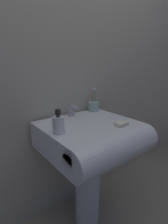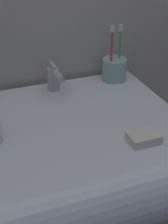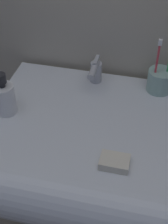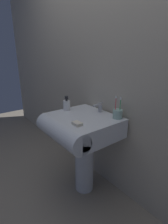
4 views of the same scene
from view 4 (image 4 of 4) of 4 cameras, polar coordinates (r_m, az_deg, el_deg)
name	(u,v)px [view 4 (image 4 of 4)]	position (r m, az deg, el deg)	size (l,w,h in m)	color
ground_plane	(84,187)	(1.98, 0.09, -23.36)	(6.00, 6.00, 0.00)	gray
wall_back	(109,68)	(1.67, 8.29, 14.17)	(5.00, 0.05, 2.40)	#B7AD99
sink_pedestal	(84,162)	(1.79, 0.10, -15.98)	(0.18, 0.18, 0.62)	white
sink_basin	(79,127)	(1.56, -1.75, -4.78)	(0.59, 0.58, 0.17)	white
faucet	(99,107)	(1.66, 5.07, 1.60)	(0.04, 0.12, 0.09)	#B7B7BC
toothbrush_cup	(118,114)	(1.53, 10.91, -0.54)	(0.08, 0.08, 0.19)	#99BFB2
soap_bottle	(67,105)	(1.71, -5.69, 2.34)	(0.07, 0.07, 0.14)	white
bar_soap	(77,124)	(1.37, -2.24, -3.83)	(0.08, 0.06, 0.02)	silver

